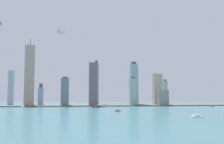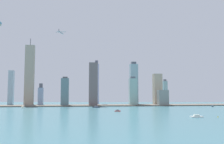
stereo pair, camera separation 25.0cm
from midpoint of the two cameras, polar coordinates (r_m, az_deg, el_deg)
waterfront_pier at (r=692.26m, az=-3.40°, el=-7.59°), size 856.46×75.88×2.55m
skyscraper_0 at (r=689.73m, az=-10.67°, el=-4.46°), size 20.86×20.67×78.90m
skyscraper_1 at (r=726.86m, az=-15.92°, el=-5.23°), size 13.84×15.75×61.64m
skyscraper_2 at (r=792.45m, az=-3.56°, el=-2.61°), size 14.57×16.51×138.28m
skyscraper_3 at (r=747.77m, az=10.33°, el=-3.92°), size 23.74×23.49×91.37m
skyscraper_4 at (r=748.24m, az=4.98°, el=-2.75°), size 22.55×22.65×128.24m
skyscraper_5 at (r=709.14m, az=4.79°, el=-4.47°), size 21.19×19.21×81.28m
skyscraper_6 at (r=788.91m, az=-22.01°, el=-3.35°), size 14.58×15.08×100.89m
skyscraper_7 at (r=706.15m, az=11.52°, el=-5.79°), size 27.56×22.12×43.37m
skyscraper_8 at (r=677.08m, az=-4.30°, el=-2.81°), size 22.78×20.23×116.78m
skyscraper_9 at (r=827.75m, az=12.00°, el=-4.53°), size 13.37×13.52×79.73m
skyscraper_10 at (r=738.13m, az=-18.28°, el=-0.69°), size 25.01×14.45×189.18m
boat_0 at (r=688.01m, az=21.95°, el=-7.22°), size 4.12×8.55×10.15m
boat_2 at (r=471.42m, az=1.31°, el=-8.79°), size 11.38×3.99×7.14m
boat_4 at (r=605.39m, az=-3.62°, el=-7.96°), size 17.51×5.84×3.38m
boat_5 at (r=373.06m, az=18.70°, el=-9.54°), size 17.35×6.89×3.69m
boat_7 at (r=614.96m, az=-19.70°, el=-7.61°), size 8.86×17.39×8.91m
channel_buoy_0 at (r=382.73m, az=23.00°, el=-9.32°), size 1.72×1.72×2.21m
airplane at (r=735.78m, az=-11.57°, el=8.81°), size 30.27×30.48×8.52m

